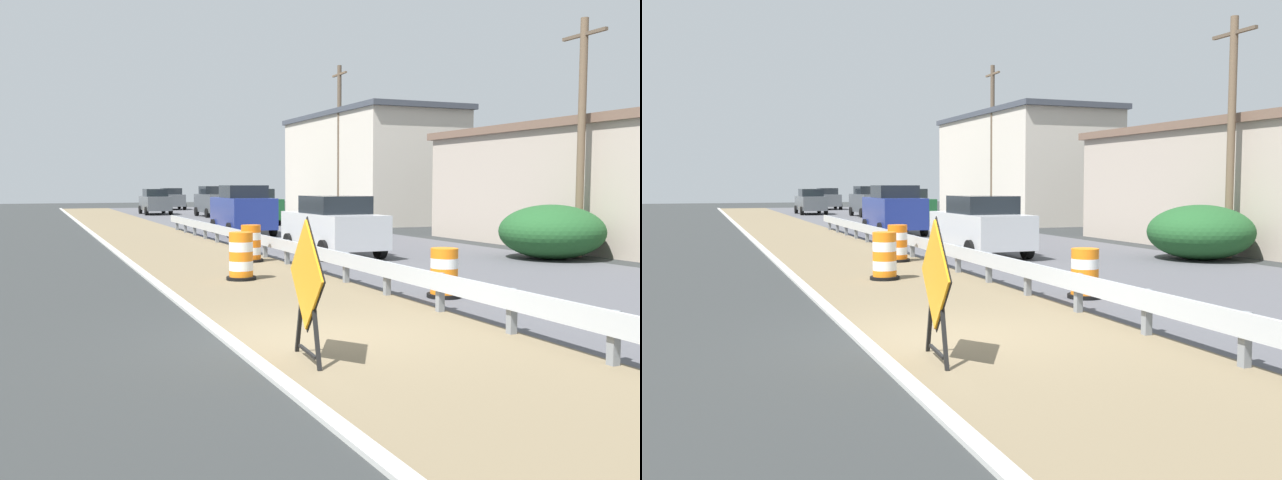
% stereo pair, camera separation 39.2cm
% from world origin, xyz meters
% --- Properties ---
extents(ground_plane, '(160.00, 160.00, 0.00)m').
position_xyz_m(ground_plane, '(0.00, 0.00, 0.00)').
color(ground_plane, '#2B2D2D').
extents(median_dirt_strip, '(4.20, 120.00, 0.01)m').
position_xyz_m(median_dirt_strip, '(0.90, 0.00, 0.00)').
color(median_dirt_strip, '#706047').
rests_on(median_dirt_strip, ground).
extents(curb_near_edge, '(0.20, 120.00, 0.11)m').
position_xyz_m(curb_near_edge, '(-1.30, 0.00, 0.00)').
color(curb_near_edge, '#ADADA8').
rests_on(curb_near_edge, ground).
extents(guardrail_median, '(0.18, 56.32, 0.71)m').
position_xyz_m(guardrail_median, '(2.76, -1.81, 0.52)').
color(guardrail_median, '#ADB2B7').
rests_on(guardrail_median, ground).
extents(warning_sign_diamond, '(0.17, 1.50, 1.88)m').
position_xyz_m(warning_sign_diamond, '(-0.66, -1.11, 1.03)').
color(warning_sign_diamond, black).
rests_on(warning_sign_diamond, ground).
extents(traffic_barrel_nearest, '(0.69, 0.69, 1.00)m').
position_xyz_m(traffic_barrel_nearest, '(3.76, 2.53, 0.45)').
color(traffic_barrel_nearest, orange).
rests_on(traffic_barrel_nearest, ground).
extents(traffic_barrel_close, '(0.71, 0.71, 1.14)m').
position_xyz_m(traffic_barrel_close, '(0.71, 6.63, 0.52)').
color(traffic_barrel_close, orange).
rests_on(traffic_barrel_close, ground).
extents(traffic_barrel_mid, '(0.73, 0.73, 1.09)m').
position_xyz_m(traffic_barrel_mid, '(2.07, 10.28, 0.49)').
color(traffic_barrel_mid, orange).
rests_on(traffic_barrel_mid, ground).
extents(car_lead_near_lane, '(2.09, 4.64, 1.92)m').
position_xyz_m(car_lead_near_lane, '(5.03, 11.03, 0.96)').
color(car_lead_near_lane, silver).
rests_on(car_lead_near_lane, ground).
extents(car_trailing_near_lane, '(2.25, 4.42, 2.15)m').
position_xyz_m(car_trailing_near_lane, '(8.18, 39.02, 1.07)').
color(car_trailing_near_lane, '#4C5156').
rests_on(car_trailing_near_lane, ground).
extents(car_lead_far_lane, '(1.99, 4.60, 1.93)m').
position_xyz_m(car_lead_far_lane, '(4.88, 44.32, 0.97)').
color(car_lead_far_lane, '#4C5156').
rests_on(car_lead_far_lane, ground).
extents(car_mid_far_lane, '(2.15, 4.25, 1.94)m').
position_xyz_m(car_mid_far_lane, '(7.91, 53.94, 0.97)').
color(car_mid_far_lane, '#4C5156').
rests_on(car_mid_far_lane, ground).
extents(car_trailing_far_lane, '(2.28, 4.84, 2.24)m').
position_xyz_m(car_trailing_far_lane, '(5.00, 21.19, 1.12)').
color(car_trailing_far_lane, navy).
rests_on(car_trailing_far_lane, ground).
extents(car_distant_a, '(2.14, 4.82, 2.03)m').
position_xyz_m(car_distant_a, '(8.10, 29.03, 1.02)').
color(car_distant_a, '#195128').
rests_on(car_distant_a, ground).
extents(roadside_shop_near, '(7.51, 13.54, 4.50)m').
position_xyz_m(roadside_shop_near, '(16.11, 10.63, 2.26)').
color(roadside_shop_near, '#AD9E8E').
rests_on(roadside_shop_near, ground).
extents(roadside_shop_far, '(6.39, 13.93, 6.65)m').
position_xyz_m(roadside_shop_far, '(15.59, 29.66, 3.33)').
color(roadside_shop_far, beige).
rests_on(roadside_shop_far, ground).
extents(utility_pole_near, '(0.24, 1.80, 7.37)m').
position_xyz_m(utility_pole_near, '(11.96, 7.63, 3.84)').
color(utility_pole_near, brown).
rests_on(utility_pole_near, ground).
extents(utility_pole_mid, '(0.24, 1.80, 9.02)m').
position_xyz_m(utility_pole_mid, '(12.58, 27.34, 4.67)').
color(utility_pole_mid, brown).
rests_on(utility_pole_mid, ground).
extents(bush_roadside, '(3.17, 3.17, 1.66)m').
position_xyz_m(bush_roadside, '(10.80, 7.52, 0.83)').
color(bush_roadside, '#1E4C23').
rests_on(bush_roadside, ground).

